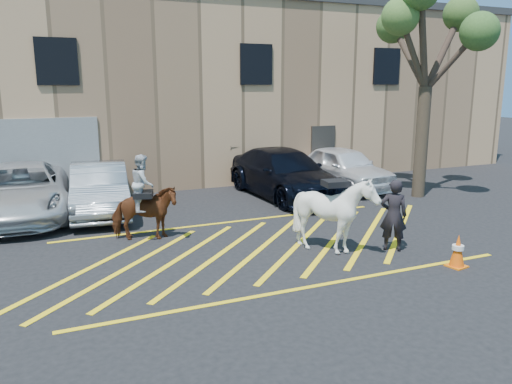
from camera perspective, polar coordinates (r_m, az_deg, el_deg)
name	(u,v)px	position (r m, az deg, el deg)	size (l,w,h in m)	color
ground	(256,245)	(12.40, -0.02, -6.10)	(90.00, 90.00, 0.00)	black
car_white_pickup	(21,191)	(16.31, -25.29, 0.09)	(2.63, 5.70, 1.58)	silver
car_silver_sedan	(99,189)	(15.94, -17.46, 0.35)	(1.61, 4.63, 1.53)	#8F949C
car_blue_suv	(284,173)	(17.49, 3.26, 2.13)	(2.30, 5.66, 1.64)	black
car_white_suv	(344,167)	(19.24, 10.00, 2.79)	(1.85, 4.60, 1.57)	white
handler	(393,215)	(12.25, 15.44, -2.57)	(0.63, 0.41, 1.73)	black
warehouse	(150,89)	(23.27, -12.00, 11.44)	(32.42, 10.20, 7.30)	tan
hatching_zone	(261,249)	(12.14, 0.54, -6.48)	(12.60, 5.12, 0.01)	yellow
mounted_bay	(144,206)	(12.89, -12.70, -1.57)	(1.81, 1.20, 2.20)	#5B2C15
saddled_white	(335,214)	(11.79, 8.97, -2.46)	(1.71, 1.88, 1.87)	silver
traffic_cone	(458,251)	(11.74, 22.06, -6.24)	(0.44, 0.44, 0.73)	orange
tree	(429,28)	(18.21, 19.21, 17.29)	(3.99, 4.37, 7.31)	#453A2A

